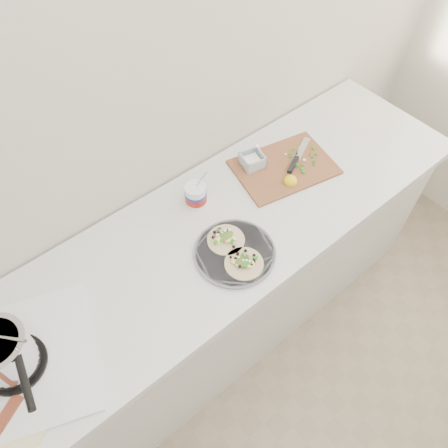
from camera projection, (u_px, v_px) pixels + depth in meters
counter at (207, 290)px, 2.06m from camera, size 2.44×0.66×0.90m
stove at (8, 357)px, 1.33m from camera, size 0.61×0.59×0.24m
taco_plate at (235, 251)px, 1.63m from camera, size 0.31×0.31×0.04m
tub at (196, 193)px, 1.74m from camera, size 0.09×0.09×0.20m
cutboard at (282, 164)px, 1.90m from camera, size 0.48×0.38×0.07m
bacon_plate at (3, 424)px, 1.28m from camera, size 0.26×0.26×0.02m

